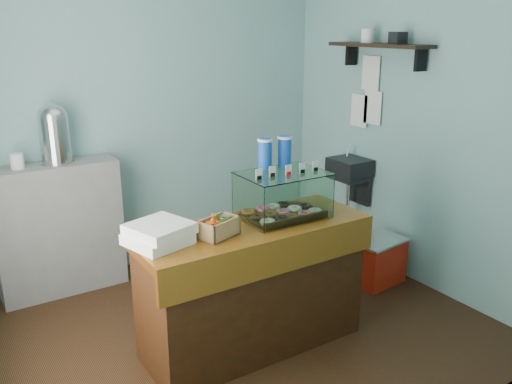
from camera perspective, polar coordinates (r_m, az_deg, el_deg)
ground at (r=4.17m, az=-2.27°, el=-14.08°), size 3.50×3.50×0.00m
room_shell at (r=3.61m, az=-2.30°, el=9.86°), size 3.54×3.04×2.82m
counter at (r=3.76m, az=-0.36°, el=-9.83°), size 1.60×0.60×0.90m
back_shelf at (r=4.77m, az=-20.03°, el=-3.66°), size 1.00×0.32×1.10m
display_case at (r=3.71m, az=2.60°, el=0.02°), size 0.58×0.43×0.53m
condiment_crate at (r=3.38m, az=-4.01°, el=-3.79°), size 0.29×0.22×0.17m
pastry_boxes at (r=3.31m, az=-10.21°, el=-4.36°), size 0.42×0.41×0.13m
coffee_urn at (r=4.59m, az=-20.48°, el=5.92°), size 0.26×0.26×0.48m
red_cooler at (r=4.86m, az=12.54°, el=-7.02°), size 0.49×0.40×0.40m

